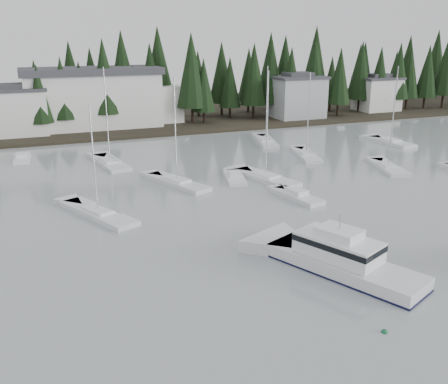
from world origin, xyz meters
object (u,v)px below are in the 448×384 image
Objects in this scene: sailboat_5 at (98,215)px; runabout_4 at (235,179)px; harbor_inn at (104,98)px; sailboat_4 at (110,164)px; house_east_b at (377,93)px; cabin_cruiser_center at (342,262)px; runabout_3 at (22,159)px; sailboat_11 at (388,168)px; runabout_1 at (297,197)px; house_east_a at (297,96)px; sailboat_0 at (306,156)px; sailboat_9 at (177,184)px; sailboat_7 at (266,179)px; house_west at (19,111)px; sailboat_2 at (266,142)px; sailboat_1 at (391,143)px.

sailboat_5 is 1.68× the size of runabout_4.
sailboat_4 reaches higher than harbor_inn.
cabin_cruiser_center is (-54.08, -65.44, -3.62)m from house_east_b.
harbor_inn is at bearing -32.84° from runabout_3.
sailboat_11 is 18.65m from runabout_1.
sailboat_0 is (-15.31, -30.02, -4.84)m from house_east_a.
sailboat_9 is at bearing -135.32° from house_east_a.
sailboat_7 reaches higher than sailboat_9.
sailboat_5 is (-69.42, -46.12, -4.35)m from house_east_b.
sailboat_9 is at bearing -136.30° from runabout_3.
runabout_4 is (13.03, -13.48, 0.07)m from sailboat_4.
harbor_inn is (-38.96, 4.34, 0.87)m from house_east_a.
house_east_b is 52.48m from sailboat_11.
runabout_1 is (27.65, -47.66, -4.52)m from house_west.
house_east_a is at bearing -71.10° from sailboat_5.
sailboat_4 is (-3.95, -28.35, -5.71)m from harbor_inn.
sailboat_2 is 1.89× the size of runabout_4.
cabin_cruiser_center is 1.85× the size of runabout_4.
runabout_3 is (-45.33, 23.28, 0.06)m from sailboat_11.
sailboat_1 is at bearing -83.01° from sailboat_7.
runabout_3 is at bearing 77.13° from sailboat_1.
sailboat_5 is 27.98m from runabout_3.
house_east_b is 0.83× the size of sailboat_5.
sailboat_9 is 7.23m from runabout_4.
sailboat_4 is at bearing 58.78° from runabout_4.
sailboat_0 reaches higher than house_east_a.
harbor_inn is 2.28× the size of sailboat_11.
sailboat_5 is at bearing 145.24° from sailboat_2.
house_west is 0.70× the size of sailboat_4.
sailboat_5 is (6.58, -45.12, -4.60)m from house_west.
sailboat_4 is at bearing -158.17° from house_east_b.
sailboat_1 is 1.13× the size of sailboat_5.
runabout_3 is (-22.09, 46.48, -0.65)m from cabin_cruiser_center.
runabout_3 is (-15.21, -21.31, -5.64)m from harbor_inn.
house_east_a is 39.21m from harbor_inn.
sailboat_1 is 1.00× the size of sailboat_2.
house_east_b is at bearing 0.75° from house_west.
sailboat_11 is (34.07, -16.24, 0.01)m from sailboat_4.
sailboat_9 is (-39.58, -9.68, 0.01)m from sailboat_1.
house_west is 1.34× the size of runabout_1.
house_east_a is at bearing -23.80° from runabout_4.
sailboat_4 is at bearing -150.77° from house_east_a.
sailboat_0 is 35.07m from sailboat_5.
sailboat_7 is (5.86, 24.74, -0.72)m from cabin_cruiser_center.
sailboat_4 reaches higher than runabout_1.
house_east_a is at bearing -68.93° from sailboat_4.
sailboat_0 is at bearing 49.80° from sailboat_11.
house_east_b is 49.36m from sailboat_0.
sailboat_0 is 0.92× the size of sailboat_7.
sailboat_9 is at bearing -78.23° from sailboat_5.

